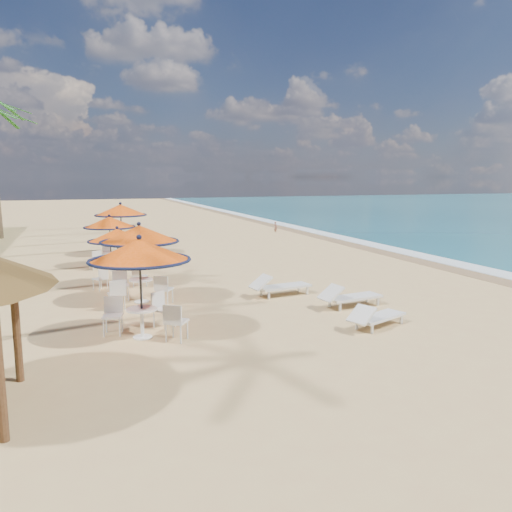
% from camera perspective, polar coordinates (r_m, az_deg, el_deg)
% --- Properties ---
extents(ground, '(160.00, 160.00, 0.00)m').
position_cam_1_polar(ground, '(13.78, 9.76, -7.37)').
color(ground, tan).
rests_on(ground, ground).
extents(foam_strip, '(1.20, 140.00, 0.04)m').
position_cam_1_polar(foam_strip, '(26.99, 16.51, 0.43)').
color(foam_strip, white).
rests_on(foam_strip, ground).
extents(wetsand_band, '(1.40, 140.00, 0.02)m').
position_cam_1_polar(wetsand_band, '(26.47, 14.94, 0.34)').
color(wetsand_band, olive).
rests_on(wetsand_band, ground).
extents(station_0, '(2.42, 2.42, 2.52)m').
position_cam_1_polar(station_0, '(12.16, -12.96, -0.73)').
color(station_0, black).
rests_on(station_0, ground).
extents(station_1, '(2.41, 2.41, 2.51)m').
position_cam_1_polar(station_1, '(15.64, -13.30, 1.35)').
color(station_1, black).
rests_on(station_1, ground).
extents(station_2, '(2.06, 2.06, 2.15)m').
position_cam_1_polar(station_2, '(18.25, -15.52, 1.50)').
color(station_2, black).
rests_on(station_2, ground).
extents(station_3, '(2.18, 2.18, 2.28)m').
position_cam_1_polar(station_3, '(22.36, -16.49, 3.21)').
color(station_3, black).
rests_on(station_3, ground).
extents(station_4, '(2.53, 2.53, 2.63)m').
position_cam_1_polar(station_4, '(25.67, -15.03, 4.40)').
color(station_4, black).
rests_on(station_4, ground).
extents(lounger_near, '(1.92, 1.20, 0.66)m').
position_cam_1_polar(lounger_near, '(13.30, 13.50, -6.72)').
color(lounger_near, silver).
rests_on(lounger_near, ground).
extents(lounger_mid, '(2.08, 0.89, 0.72)m').
position_cam_1_polar(lounger_mid, '(15.19, 10.53, -4.53)').
color(lounger_mid, silver).
rests_on(lounger_mid, ground).
extents(lounger_far, '(2.13, 0.91, 0.74)m').
position_cam_1_polar(lounger_far, '(16.36, 2.60, -3.39)').
color(lounger_far, silver).
rests_on(lounger_far, ground).
extents(person, '(0.27, 0.34, 0.82)m').
position_cam_1_polar(person, '(35.04, 2.25, 3.36)').
color(person, brown).
rests_on(person, ground).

